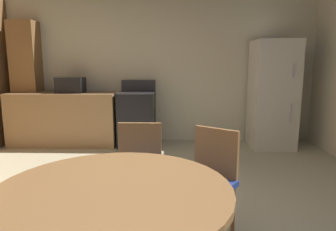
{
  "coord_description": "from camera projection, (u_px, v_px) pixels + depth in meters",
  "views": [
    {
      "loc": [
        0.27,
        -2.15,
        1.37
      ],
      "look_at": [
        0.19,
        1.16,
        0.8
      ],
      "focal_mm": 31.55,
      "sensor_mm": 36.0,
      "label": 1
    }
  ],
  "objects": [
    {
      "name": "oven_range",
      "position": [
        137.0,
        118.0,
        5.05
      ],
      "size": [
        0.6,
        0.6,
        1.1
      ],
      "color": "black",
      "rests_on": "ground"
    },
    {
      "name": "chair_north",
      "position": [
        139.0,
        168.0,
        2.52
      ],
      "size": [
        0.4,
        0.4,
        0.87
      ],
      "rotation": [
        0.0,
        0.0,
        4.71
      ],
      "color": "olive",
      "rests_on": "ground"
    },
    {
      "name": "microwave",
      "position": [
        71.0,
        85.0,
        4.97
      ],
      "size": [
        0.44,
        0.32,
        0.26
      ],
      "primitive_type": "cube",
      "color": "black",
      "rests_on": "kitchen_counter"
    },
    {
      "name": "dining_table",
      "position": [
        114.0,
        217.0,
        1.51
      ],
      "size": [
        1.21,
        1.21,
        0.76
      ],
      "color": "olive",
      "rests_on": "ground"
    },
    {
      "name": "chair_northeast",
      "position": [
        209.0,
        176.0,
        2.32
      ],
      "size": [
        0.56,
        0.56,
        0.87
      ],
      "rotation": [
        0.0,
        0.0,
        4.1
      ],
      "color": "olive",
      "rests_on": "ground"
    },
    {
      "name": "pantry_column",
      "position": [
        28.0,
        83.0,
        5.17
      ],
      "size": [
        0.44,
        0.36,
        2.1
      ],
      "primitive_type": "cube",
      "color": "olive",
      "rests_on": "ground"
    },
    {
      "name": "refrigerator",
      "position": [
        273.0,
        95.0,
        4.87
      ],
      "size": [
        0.68,
        0.68,
        1.76
      ],
      "color": "silver",
      "rests_on": "ground"
    },
    {
      "name": "kitchen_counter",
      "position": [
        65.0,
        119.0,
        5.08
      ],
      "size": [
        1.81,
        0.6,
        0.9
      ],
      "primitive_type": "cube",
      "color": "#9E754C",
      "rests_on": "ground"
    },
    {
      "name": "wall_back",
      "position": [
        160.0,
        66.0,
        5.28
      ],
      "size": [
        5.68,
        0.12,
        2.7
      ],
      "primitive_type": "cube",
      "color": "beige",
      "rests_on": "ground"
    }
  ]
}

